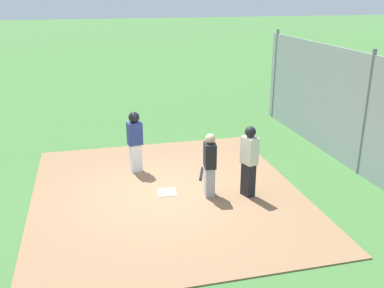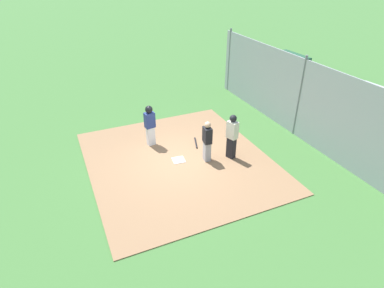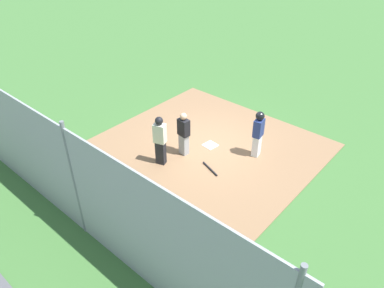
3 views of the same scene
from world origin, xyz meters
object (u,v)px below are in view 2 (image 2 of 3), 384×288
Objects in this scene: catcher at (207,141)px; parked_car_white at (374,106)px; umpire at (232,136)px; baseball_bat at (196,143)px; parked_car_green at (286,66)px; home_plate at (179,160)px; runner at (150,123)px.

parked_car_white is (0.12, -8.62, -0.23)m from catcher.
baseball_bat is at bearing -81.22° from umpire.
umpire is 0.41× the size of parked_car_green.
parked_car_white is at bearing -172.80° from catcher.
parked_car_green is at bearing 174.21° from parked_car_white.
umpire is at bearing -107.35° from home_plate.
umpire is 3.23m from runner.
catcher is 0.94× the size of runner.
runner reaches higher than catcher.
runner is 0.39× the size of parked_car_green.
baseball_bat is at bearing -51.75° from home_plate.
umpire is 10.66m from parked_car_green.
parked_car_green is (7.04, -8.00, -0.33)m from umpire.
catcher is 1.48m from baseball_bat.
home_plate is at bearing 120.84° from parked_car_green.
parked_car_white reaches higher than home_plate.
catcher reaches higher than parked_car_white.
umpire is 7.74m from parked_car_white.
runner is 11.54m from parked_car_green.
umpire is (-0.20, -0.90, 0.10)m from catcher.
catcher is at bearing -31.63° from umpire.
parked_car_green is at bearing -56.79° from home_plate.
parked_car_white is (0.32, -7.72, -0.33)m from umpire.
umpire reaches higher than baseball_bat.
home_plate is at bearing -36.53° from umpire.
parked_car_green reaches higher than baseball_bat.
home_plate is at bearing -32.98° from baseball_bat.
umpire is (-0.58, -1.87, 0.90)m from home_plate.
home_plate is 0.26× the size of runner.
umpire is 2.14× the size of baseball_bat.
umpire reaches higher than catcher.
umpire is at bearing -91.05° from parked_car_white.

